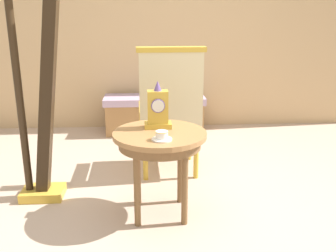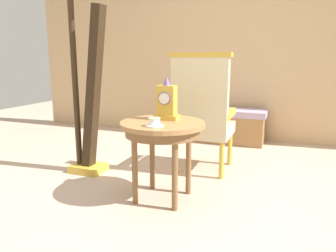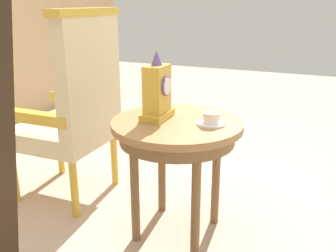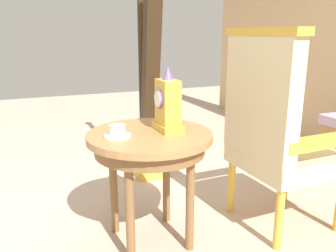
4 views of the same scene
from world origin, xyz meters
name	(u,v)px [view 3 (image 3 of 4)]	position (x,y,z in m)	size (l,w,h in m)	color
ground_plane	(179,226)	(0.00, 0.00, 0.00)	(10.00, 10.00, 0.00)	#BCA38E
side_table	(177,136)	(-0.04, 0.00, 0.54)	(0.65, 0.65, 0.62)	#9E7042
teacup_left	(211,119)	(-0.03, -0.17, 0.65)	(0.13, 0.13, 0.06)	white
mantel_clock	(157,92)	(-0.05, 0.10, 0.75)	(0.19, 0.11, 0.34)	gold
armchair	(75,105)	(0.08, 0.70, 0.59)	(0.56, 0.54, 1.14)	beige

